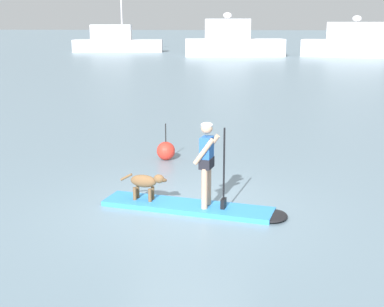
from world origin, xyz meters
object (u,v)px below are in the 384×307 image
object	(u,v)px
marker_buoy	(166,151)
person_paddler	(207,159)
moored_boat_outer	(232,42)
moored_boat_starboard	(116,41)
moored_boat_center	(362,44)
dog	(146,182)
paddleboard	(198,208)

from	to	relation	value
marker_buoy	person_paddler	bearing A→B (deg)	-70.63
moored_boat_outer	marker_buoy	size ratio (longest dim) A/B	10.58
moored_boat_starboard	moored_boat_center	distance (m)	27.92
person_paddler	moored_boat_outer	size ratio (longest dim) A/B	0.16
moored_boat_center	person_paddler	bearing A→B (deg)	-104.84
moored_boat_starboard	marker_buoy	world-z (taller)	moored_boat_starboard
person_paddler	moored_boat_starboard	distance (m)	56.04
dog	moored_boat_center	size ratio (longest dim) A/B	0.08
moored_boat_center	marker_buoy	bearing A→B (deg)	-107.79
marker_buoy	moored_boat_outer	bearing A→B (deg)	89.03
dog	moored_boat_outer	size ratio (longest dim) A/B	0.10
dog	marker_buoy	size ratio (longest dim) A/B	1.01
dog	moored_boat_starboard	world-z (taller)	moored_boat_starboard
person_paddler	marker_buoy	bearing A→B (deg)	109.37
paddleboard	dog	size ratio (longest dim) A/B	3.75
moored_boat_center	paddleboard	bearing A→B (deg)	-105.05
paddleboard	person_paddler	distance (m)	1.04
moored_boat_starboard	marker_buoy	size ratio (longest dim) A/B	11.01
person_paddler	marker_buoy	distance (m)	4.26
moored_boat_outer	dog	bearing A→B (deg)	-90.75
dog	paddleboard	bearing A→B (deg)	-12.53
person_paddler	dog	bearing A→B (deg)	167.47
marker_buoy	dog	bearing A→B (deg)	-88.20
paddleboard	moored_boat_starboard	xyz separation A→B (m)	(-14.36, 54.09, 1.16)
marker_buoy	moored_boat_center	bearing A→B (deg)	72.21
dog	moored_boat_center	distance (m)	49.10
person_paddler	moored_boat_center	distance (m)	49.02
dog	marker_buoy	distance (m)	3.67
paddleboard	person_paddler	size ratio (longest dim) A/B	2.25
dog	marker_buoy	world-z (taller)	marker_buoy
person_paddler	dog	world-z (taller)	person_paddler
paddleboard	marker_buoy	bearing A→B (deg)	107.20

